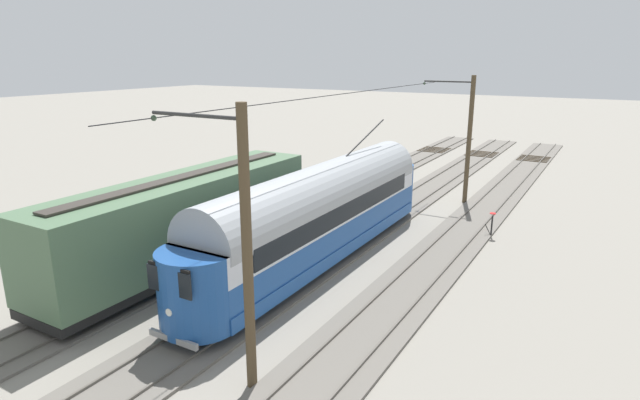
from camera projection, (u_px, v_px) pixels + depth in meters
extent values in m
plane|color=gray|center=(308.00, 268.00, 22.32)|extent=(220.00, 220.00, 0.00)
cube|color=#666059|center=(407.00, 290.00, 20.12)|extent=(2.80, 80.00, 0.10)
cube|color=#59544C|center=(390.00, 284.00, 20.44)|extent=(0.07, 80.00, 0.08)
cube|color=#59544C|center=(425.00, 292.00, 19.75)|extent=(0.07, 80.00, 0.08)
cube|color=#2D2316|center=(536.00, 156.00, 46.77)|extent=(2.50, 0.24, 0.08)
cube|color=#2D2316|center=(535.00, 158.00, 46.23)|extent=(2.50, 0.24, 0.08)
cube|color=#2D2316|center=(534.00, 159.00, 45.69)|extent=(2.50, 0.24, 0.08)
cube|color=#2D2316|center=(532.00, 160.00, 45.14)|extent=(2.50, 0.24, 0.08)
cube|color=#2D2316|center=(531.00, 161.00, 44.60)|extent=(2.50, 0.24, 0.08)
cube|color=#666059|center=(308.00, 267.00, 22.31)|extent=(2.80, 80.00, 0.10)
cube|color=#59544C|center=(294.00, 262.00, 22.63)|extent=(0.07, 80.00, 0.08)
cube|color=#59544C|center=(322.00, 268.00, 21.93)|extent=(0.07, 80.00, 0.08)
cube|color=#2D2316|center=(485.00, 152.00, 48.96)|extent=(2.50, 0.24, 0.08)
cube|color=#2D2316|center=(483.00, 153.00, 48.42)|extent=(2.50, 0.24, 0.08)
cube|color=#2D2316|center=(482.00, 154.00, 47.87)|extent=(2.50, 0.24, 0.08)
cube|color=#2D2316|center=(480.00, 155.00, 47.33)|extent=(2.50, 0.24, 0.08)
cube|color=#2D2316|center=(478.00, 156.00, 46.79)|extent=(2.50, 0.24, 0.08)
cube|color=#666059|center=(226.00, 248.00, 24.49)|extent=(2.80, 80.00, 0.10)
cube|color=#59544C|center=(215.00, 244.00, 24.82)|extent=(0.07, 80.00, 0.08)
cube|color=#59544C|center=(238.00, 249.00, 24.12)|extent=(0.07, 80.00, 0.08)
cube|color=#2D2316|center=(438.00, 148.00, 51.15)|extent=(2.50, 0.24, 0.08)
cube|color=#2D2316|center=(436.00, 149.00, 50.60)|extent=(2.50, 0.24, 0.08)
cube|color=#2D2316|center=(434.00, 150.00, 50.06)|extent=(2.50, 0.24, 0.08)
cube|color=#2D2316|center=(432.00, 151.00, 49.52)|extent=(2.50, 0.24, 0.08)
cube|color=#2D2316|center=(430.00, 152.00, 48.98)|extent=(2.50, 0.24, 0.08)
cube|color=#1E4C93|center=(321.00, 245.00, 23.08)|extent=(2.65, 15.56, 0.55)
cube|color=#1E4C93|center=(321.00, 229.00, 22.88)|extent=(2.55, 15.56, 0.95)
cube|color=silver|center=(321.00, 207.00, 22.61)|extent=(2.55, 15.56, 1.05)
cylinder|color=#999EA3|center=(321.00, 195.00, 22.47)|extent=(2.65, 15.25, 2.65)
cylinder|color=#1E4C93|center=(198.00, 289.00, 16.37)|extent=(2.55, 2.55, 2.55)
cylinder|color=#1E4C93|center=(390.00, 187.00, 29.25)|extent=(2.55, 2.55, 2.55)
cube|color=black|center=(169.00, 271.00, 15.15)|extent=(1.63, 0.08, 0.36)
cube|color=black|center=(169.00, 282.00, 15.20)|extent=(1.73, 0.06, 0.80)
cube|color=black|center=(296.00, 203.00, 23.24)|extent=(0.04, 13.07, 0.80)
cube|color=black|center=(348.00, 211.00, 21.98)|extent=(0.04, 13.07, 0.80)
cylinder|color=silver|center=(169.00, 312.00, 15.38)|extent=(0.24, 0.06, 0.24)
cube|color=gray|center=(173.00, 339.00, 15.68)|extent=(1.94, 0.12, 0.20)
cylinder|color=black|center=(366.00, 137.00, 25.63)|extent=(0.07, 4.18, 1.33)
cylinder|color=black|center=(237.00, 285.00, 19.31)|extent=(0.10, 0.76, 0.76)
cylinder|color=black|center=(269.00, 294.00, 18.62)|extent=(0.10, 0.76, 0.76)
cylinder|color=black|center=(356.00, 217.00, 27.61)|extent=(0.10, 0.76, 0.76)
cylinder|color=black|center=(381.00, 221.00, 26.92)|extent=(0.10, 0.76, 0.76)
cube|color=#4C6B4C|center=(185.00, 215.00, 21.84)|extent=(2.90, 13.78, 3.20)
cube|color=#332D28|center=(183.00, 177.00, 21.39)|extent=(0.70, 12.40, 0.08)
cube|color=black|center=(188.00, 255.00, 22.31)|extent=(2.70, 13.78, 0.36)
cube|color=black|center=(161.00, 216.00, 22.62)|extent=(0.06, 2.20, 2.56)
cylinder|color=black|center=(77.00, 292.00, 18.62)|extent=(0.10, 0.84, 0.84)
cylinder|color=black|center=(104.00, 302.00, 17.93)|extent=(0.10, 0.84, 0.84)
cylinder|color=black|center=(245.00, 221.00, 26.66)|extent=(0.10, 0.84, 0.84)
cylinder|color=black|center=(268.00, 226.00, 25.97)|extent=(0.10, 0.84, 0.84)
cylinder|color=#4C3D28|center=(469.00, 141.00, 31.35)|extent=(0.28, 0.28, 7.72)
cylinder|color=#2D2D2D|center=(448.00, 82.00, 31.16)|extent=(2.99, 0.10, 0.10)
sphere|color=#334733|center=(424.00, 83.00, 31.92)|extent=(0.16, 0.16, 0.16)
cylinder|color=#4C3D28|center=(247.00, 254.00, 13.33)|extent=(0.28, 0.28, 7.72)
cylinder|color=#2D2D2D|center=(195.00, 115.00, 13.13)|extent=(2.99, 0.10, 0.10)
sphere|color=#334733|center=(154.00, 118.00, 13.89)|extent=(0.16, 0.16, 0.16)
cylinder|color=black|center=(342.00, 94.00, 22.91)|extent=(0.03, 25.63, 0.03)
cylinder|color=black|center=(448.00, 82.00, 31.16)|extent=(2.99, 0.02, 0.02)
cylinder|color=black|center=(492.00, 226.00, 26.07)|extent=(0.08, 0.08, 1.10)
cylinder|color=red|center=(493.00, 213.00, 25.89)|extent=(0.30, 0.30, 0.03)
cylinder|color=#262626|center=(488.00, 229.00, 26.21)|extent=(0.33, 0.04, 0.54)
cube|color=#B2A519|center=(333.00, 192.00, 33.15)|extent=(1.80, 0.60, 0.80)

